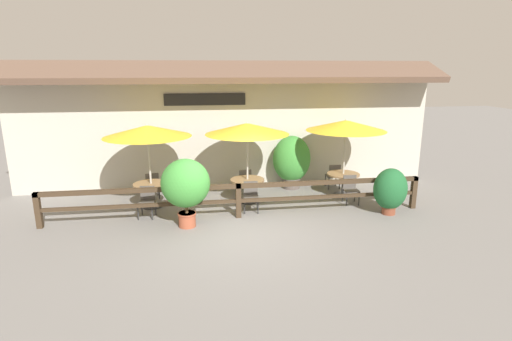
{
  "coord_description": "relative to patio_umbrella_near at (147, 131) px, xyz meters",
  "views": [
    {
      "loc": [
        -1.06,
        -9.23,
        4.0
      ],
      "look_at": [
        0.54,
        1.45,
        1.21
      ],
      "focal_mm": 28.0,
      "sensor_mm": 36.0,
      "label": 1
    }
  ],
  "objects": [
    {
      "name": "dining_table_middle",
      "position": [
        2.85,
        0.03,
        -1.68
      ],
      "size": [
        1.03,
        1.03,
        0.72
      ],
      "color": "olive",
      "rests_on": "ground"
    },
    {
      "name": "ground_plane",
      "position": [
        2.44,
        -2.27,
        -2.26
      ],
      "size": [
        60.0,
        60.0,
        0.0
      ],
      "primitive_type": "plane",
      "color": "slate"
    },
    {
      "name": "potted_plant_broad_leaf",
      "position": [
        6.65,
        -1.58,
        -1.56
      ],
      "size": [
        0.93,
        0.84,
        1.31
      ],
      "color": "brown",
      "rests_on": "ground"
    },
    {
      "name": "chair_far_wallside",
      "position": [
        5.92,
        1.03,
        -1.79
      ],
      "size": [
        0.42,
        0.42,
        0.84
      ],
      "rotation": [
        0.0,
        0.0,
        3.14
      ],
      "color": "#514C47",
      "rests_on": "ground"
    },
    {
      "name": "dining_table_near",
      "position": [
        0.0,
        0.0,
        -1.68
      ],
      "size": [
        1.03,
        1.03,
        0.72
      ],
      "color": "olive",
      "rests_on": "ground"
    },
    {
      "name": "patio_umbrella_near",
      "position": [
        0.0,
        0.0,
        0.0
      ],
      "size": [
        2.48,
        2.48,
        2.47
      ],
      "color": "#B7B2A8",
      "rests_on": "ground"
    },
    {
      "name": "potted_plant_corner_fern",
      "position": [
        4.51,
        1.28,
        -1.29
      ],
      "size": [
        1.27,
        1.14,
        1.8
      ],
      "color": "#564C47",
      "rests_on": "ground"
    },
    {
      "name": "chair_middle_streetside",
      "position": [
        2.84,
        -0.76,
        -1.79
      ],
      "size": [
        0.46,
        0.46,
        0.84
      ],
      "rotation": [
        0.0,
        0.0,
        -0.09
      ],
      "color": "#514C47",
      "rests_on": "ground"
    },
    {
      "name": "chair_near_wallside",
      "position": [
        -0.06,
        0.8,
        -1.79
      ],
      "size": [
        0.5,
        0.5,
        0.84
      ],
      "rotation": [
        0.0,
        0.0,
        3.35
      ],
      "color": "#514C47",
      "rests_on": "ground"
    },
    {
      "name": "chair_near_streetside",
      "position": [
        -0.04,
        -0.8,
        -1.79
      ],
      "size": [
        0.47,
        0.47,
        0.84
      ],
      "rotation": [
        0.0,
        0.0,
        -0.14
      ],
      "color": "#514C47",
      "rests_on": "ground"
    },
    {
      "name": "potted_plant_entrance_palm",
      "position": [
        1.05,
        -1.67,
        -1.14
      ],
      "size": [
        1.24,
        1.12,
        1.79
      ],
      "color": "#9E4C33",
      "rests_on": "ground"
    },
    {
      "name": "dining_table_far",
      "position": [
        5.96,
        0.25,
        -1.68
      ],
      "size": [
        1.03,
        1.03,
        0.72
      ],
      "color": "olive",
      "rests_on": "ground"
    },
    {
      "name": "patio_umbrella_far",
      "position": [
        5.96,
        0.25,
        0.0
      ],
      "size": [
        2.48,
        2.48,
        2.47
      ],
      "color": "#B7B2A8",
      "rests_on": "ground"
    },
    {
      "name": "patio_umbrella_middle",
      "position": [
        2.85,
        0.03,
        0.0
      ],
      "size": [
        2.48,
        2.48,
        2.47
      ],
      "color": "#B7B2A8",
      "rests_on": "ground"
    },
    {
      "name": "chair_far_streetside",
      "position": [
        5.91,
        -0.53,
        -1.79
      ],
      "size": [
        0.44,
        0.44,
        0.84
      ],
      "rotation": [
        0.0,
        0.0,
        -0.06
      ],
      "color": "#514C47",
      "rests_on": "ground"
    },
    {
      "name": "patio_railing",
      "position": [
        2.44,
        -1.22,
        -1.57
      ],
      "size": [
        10.4,
        0.14,
        0.95
      ],
      "color": "#3D2D1E",
      "rests_on": "ground"
    },
    {
      "name": "chair_middle_wallside",
      "position": [
        2.84,
        0.83,
        -1.79
      ],
      "size": [
        0.47,
        0.47,
        0.84
      ],
      "rotation": [
        0.0,
        0.0,
        3.27
      ],
      "color": "#514C47",
      "rests_on": "ground"
    },
    {
      "name": "building_facade",
      "position": [
        2.44,
        1.83,
        -0.1
      ],
      "size": [
        14.28,
        1.49,
        4.23
      ],
      "color": "#BCB7A8",
      "rests_on": "ground"
    }
  ]
}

